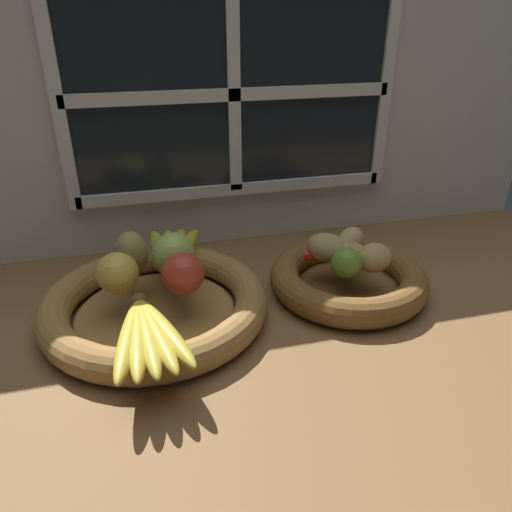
{
  "coord_description": "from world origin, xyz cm",
  "views": [
    {
      "loc": [
        -19.8,
        -66.56,
        45.71
      ],
      "look_at": [
        -2.2,
        1.95,
        9.2
      ],
      "focal_mm": 33.76,
      "sensor_mm": 36.0,
      "label": 1
    }
  ],
  "objects_px": {
    "potato_small": "(374,258)",
    "lime_near": "(346,263)",
    "fruit_bowl_right": "(348,279)",
    "apple_green_back": "(173,254)",
    "potato_large": "(350,254)",
    "chili_pepper": "(345,260)",
    "fruit_bowl_left": "(155,305)",
    "apple_golden_left": "(117,273)",
    "apple_red_right": "(183,275)",
    "banana_bunch_front": "(147,334)",
    "potato_oblong": "(327,248)",
    "pear_brown": "(132,252)",
    "banana_bunch_back": "(173,249)",
    "potato_back": "(351,241)"
  },
  "relations": [
    {
      "from": "potato_small",
      "to": "lime_near",
      "type": "xyz_separation_m",
      "value": [
        -0.05,
        -0.01,
        0.0
      ]
    },
    {
      "from": "fruit_bowl_right",
      "to": "apple_green_back",
      "type": "bearing_deg",
      "value": 171.28
    },
    {
      "from": "potato_large",
      "to": "chili_pepper",
      "type": "distance_m",
      "value": 0.01
    },
    {
      "from": "fruit_bowl_right",
      "to": "chili_pepper",
      "type": "distance_m",
      "value": 0.04
    },
    {
      "from": "fruit_bowl_left",
      "to": "apple_green_back",
      "type": "bearing_deg",
      "value": 49.84
    },
    {
      "from": "apple_golden_left",
      "to": "apple_red_right",
      "type": "bearing_deg",
      "value": -17.11
    },
    {
      "from": "apple_red_right",
      "to": "lime_near",
      "type": "relative_size",
      "value": 1.29
    },
    {
      "from": "banana_bunch_front",
      "to": "potato_large",
      "type": "xyz_separation_m",
      "value": [
        0.36,
        0.14,
        0.01
      ]
    },
    {
      "from": "apple_red_right",
      "to": "fruit_bowl_right",
      "type": "bearing_deg",
      "value": 4.26
    },
    {
      "from": "apple_red_right",
      "to": "potato_large",
      "type": "bearing_deg",
      "value": 4.26
    },
    {
      "from": "fruit_bowl_right",
      "to": "chili_pepper",
      "type": "bearing_deg",
      "value": -178.66
    },
    {
      "from": "lime_near",
      "to": "chili_pepper",
      "type": "xyz_separation_m",
      "value": [
        0.02,
        0.04,
        -0.02
      ]
    },
    {
      "from": "fruit_bowl_left",
      "to": "banana_bunch_front",
      "type": "relative_size",
      "value": 1.87
    },
    {
      "from": "fruit_bowl_right",
      "to": "apple_green_back",
      "type": "distance_m",
      "value": 0.31
    },
    {
      "from": "potato_oblong",
      "to": "apple_golden_left",
      "type": "bearing_deg",
      "value": -177.26
    },
    {
      "from": "lime_near",
      "to": "apple_golden_left",
      "type": "bearing_deg",
      "value": 173.08
    },
    {
      "from": "pear_brown",
      "to": "banana_bunch_back",
      "type": "height_order",
      "value": "pear_brown"
    },
    {
      "from": "banana_bunch_back",
      "to": "lime_near",
      "type": "bearing_deg",
      "value": -28.7
    },
    {
      "from": "apple_green_back",
      "to": "fruit_bowl_left",
      "type": "bearing_deg",
      "value": -130.16
    },
    {
      "from": "fruit_bowl_left",
      "to": "apple_green_back",
      "type": "height_order",
      "value": "apple_green_back"
    },
    {
      "from": "apple_green_back",
      "to": "potato_oblong",
      "type": "distance_m",
      "value": 0.27
    },
    {
      "from": "potato_oblong",
      "to": "pear_brown",
      "type": "bearing_deg",
      "value": 172.55
    },
    {
      "from": "potato_large",
      "to": "potato_oblong",
      "type": "distance_m",
      "value": 0.04
    },
    {
      "from": "banana_bunch_back",
      "to": "pear_brown",
      "type": "bearing_deg",
      "value": -148.46
    },
    {
      "from": "apple_red_right",
      "to": "apple_green_back",
      "type": "distance_m",
      "value": 0.07
    },
    {
      "from": "fruit_bowl_left",
      "to": "pear_brown",
      "type": "height_order",
      "value": "pear_brown"
    },
    {
      "from": "fruit_bowl_right",
      "to": "apple_red_right",
      "type": "relative_size",
      "value": 4.12
    },
    {
      "from": "apple_red_right",
      "to": "banana_bunch_back",
      "type": "distance_m",
      "value": 0.14
    },
    {
      "from": "potato_oblong",
      "to": "chili_pepper",
      "type": "relative_size",
      "value": 0.55
    },
    {
      "from": "potato_large",
      "to": "fruit_bowl_left",
      "type": "bearing_deg",
      "value": 180.0
    },
    {
      "from": "pear_brown",
      "to": "banana_bunch_front",
      "type": "relative_size",
      "value": 0.38
    },
    {
      "from": "potato_small",
      "to": "apple_golden_left",
      "type": "bearing_deg",
      "value": 174.8
    },
    {
      "from": "apple_golden_left",
      "to": "potato_oblong",
      "type": "distance_m",
      "value": 0.36
    },
    {
      "from": "potato_large",
      "to": "potato_small",
      "type": "height_order",
      "value": "potato_small"
    },
    {
      "from": "banana_bunch_front",
      "to": "fruit_bowl_left",
      "type": "bearing_deg",
      "value": 83.21
    },
    {
      "from": "apple_golden_left",
      "to": "lime_near",
      "type": "height_order",
      "value": "apple_golden_left"
    },
    {
      "from": "pear_brown",
      "to": "potato_oblong",
      "type": "height_order",
      "value": "pear_brown"
    },
    {
      "from": "apple_red_right",
      "to": "banana_bunch_back",
      "type": "height_order",
      "value": "apple_red_right"
    },
    {
      "from": "banana_bunch_front",
      "to": "potato_back",
      "type": "xyz_separation_m",
      "value": [
        0.38,
        0.18,
        0.01
      ]
    },
    {
      "from": "potato_small",
      "to": "chili_pepper",
      "type": "relative_size",
      "value": 0.43
    },
    {
      "from": "potato_large",
      "to": "chili_pepper",
      "type": "height_order",
      "value": "potato_large"
    },
    {
      "from": "apple_green_back",
      "to": "banana_bunch_back",
      "type": "relative_size",
      "value": 0.43
    },
    {
      "from": "banana_bunch_back",
      "to": "potato_large",
      "type": "relative_size",
      "value": 2.18
    },
    {
      "from": "banana_bunch_back",
      "to": "potato_oblong",
      "type": "distance_m",
      "value": 0.28
    },
    {
      "from": "pear_brown",
      "to": "potato_small",
      "type": "bearing_deg",
      "value": -14.02
    },
    {
      "from": "apple_red_right",
      "to": "potato_back",
      "type": "distance_m",
      "value": 0.32
    },
    {
      "from": "apple_red_right",
      "to": "banana_bunch_front",
      "type": "relative_size",
      "value": 0.35
    },
    {
      "from": "lime_near",
      "to": "fruit_bowl_left",
      "type": "bearing_deg",
      "value": 173.53
    },
    {
      "from": "pear_brown",
      "to": "chili_pepper",
      "type": "height_order",
      "value": "pear_brown"
    },
    {
      "from": "banana_bunch_back",
      "to": "potato_large",
      "type": "xyz_separation_m",
      "value": [
        0.3,
        -0.11,
        0.01
      ]
    }
  ]
}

